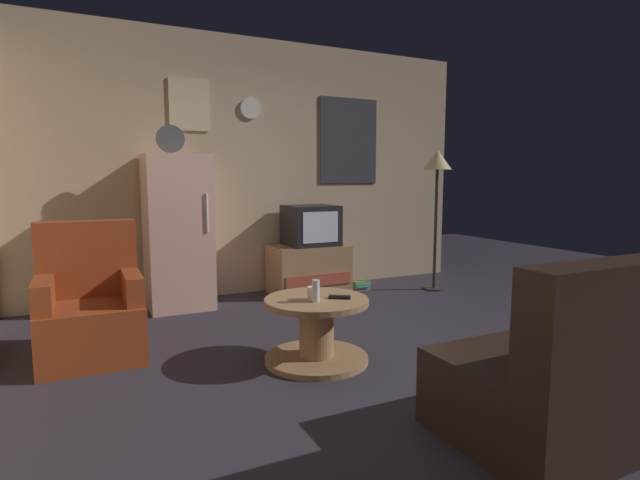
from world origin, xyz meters
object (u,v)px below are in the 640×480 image
crt_tv (311,225)px  couch (609,367)px  coffee_table (317,330)px  mug_ceramic_white (313,293)px  tv_stand (309,269)px  remote_control (339,297)px  armchair (90,310)px  standing_lamp (437,171)px  wine_glass (316,291)px  fridge (178,232)px  book_stack (360,285)px

crt_tv → couch: crt_tv is taller
coffee_table → mug_ceramic_white: (-0.04, -0.02, 0.27)m
coffee_table → couch: 1.75m
tv_stand → mug_ceramic_white: mug_ceramic_white is taller
tv_stand → crt_tv: size_ratio=1.56×
remote_control → armchair: armchair is taller
standing_lamp → wine_glass: (-2.24, -1.54, -0.83)m
fridge → couch: 3.76m
wine_glass → couch: couch is taller
tv_stand → mug_ceramic_white: size_ratio=9.33×
wine_glass → armchair: bearing=146.8°
coffee_table → couch: (0.95, -1.47, 0.09)m
crt_tv → armchair: bearing=-153.3°
wine_glass → remote_control: bearing=3.0°
standing_lamp → mug_ceramic_white: size_ratio=17.67×
mug_ceramic_white → fridge: bearing=105.6°
mug_ceramic_white → book_stack: bearing=51.4°
remote_control → book_stack: 2.29m
fridge → wine_glass: size_ratio=11.80×
coffee_table → fridge: bearing=106.9°
standing_lamp → mug_ceramic_white: bearing=-146.6°
tv_stand → wine_glass: (-0.88, -2.03, 0.26)m
coffee_table → couch: size_ratio=0.42×
crt_tv → armchair: crt_tv is taller
wine_glass → mug_ceramic_white: (0.01, 0.06, -0.03)m
coffee_table → couch: bearing=-56.9°
remote_control → armchair: 1.78m
coffee_table → mug_ceramic_white: bearing=-148.6°
coffee_table → book_stack: coffee_table is taller
standing_lamp → remote_control: size_ratio=10.60×
coffee_table → wine_glass: bearing=-118.6°
crt_tv → standing_lamp: standing_lamp is taller
coffee_table → armchair: armchair is taller
crt_tv → coffee_table: size_ratio=0.75×
fridge → remote_control: fridge is taller
fridge → couch: (1.54, -3.40, -0.44)m
coffee_table → mug_ceramic_white: size_ratio=8.00×
tv_stand → coffee_table: 2.11m
fridge → coffee_table: 2.08m
remote_control → couch: bearing=-26.0°
tv_stand → armchair: size_ratio=0.87×
wine_glass → mug_ceramic_white: size_ratio=1.67×
fridge → remote_control: (0.72, -2.01, -0.29)m
crt_tv → wine_glass: size_ratio=3.60×
standing_lamp → armchair: size_ratio=1.66×
fridge → armchair: fridge is taller
tv_stand → standing_lamp: size_ratio=0.53×
fridge → tv_stand: (1.42, 0.01, -0.49)m
wine_glass → book_stack: wine_glass is taller
wine_glass → crt_tv: bearing=66.0°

